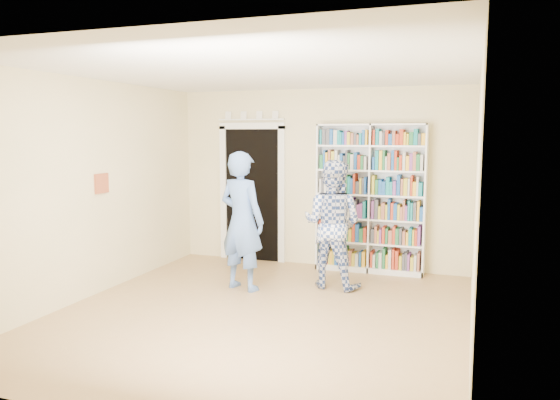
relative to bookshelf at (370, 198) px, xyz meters
name	(u,v)px	position (x,y,z in m)	size (l,w,h in m)	color
floor	(260,314)	(-0.82, -2.34, -1.10)	(5.00, 5.00, 0.00)	#A67E50
ceiling	(258,70)	(-0.82, -2.34, 1.60)	(5.00, 5.00, 0.00)	white
wall_back	(319,178)	(-0.82, 0.16, 0.25)	(4.50, 4.50, 0.00)	beige
wall_left	(90,189)	(-3.07, -2.34, 0.25)	(5.00, 5.00, 0.00)	beige
wall_right	(476,204)	(1.43, -2.34, 0.25)	(5.00, 5.00, 0.00)	beige
bookshelf	(370,198)	(0.00, 0.00, 0.00)	(1.58, 0.30, 2.17)	white
doorway	(252,187)	(-1.92, 0.13, 0.08)	(1.10, 0.08, 2.43)	black
wall_art	(102,183)	(-3.05, -2.14, 0.30)	(0.03, 0.25, 0.25)	brown
man_blue	(242,221)	(-1.41, -1.47, -0.19)	(0.66, 0.43, 1.81)	#5376B8
man_plaid	(332,224)	(-0.33, -0.98, -0.25)	(0.82, 0.64, 1.69)	navy
paper_sheet	(337,223)	(-0.22, -1.15, -0.21)	(0.19, 0.01, 0.26)	white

